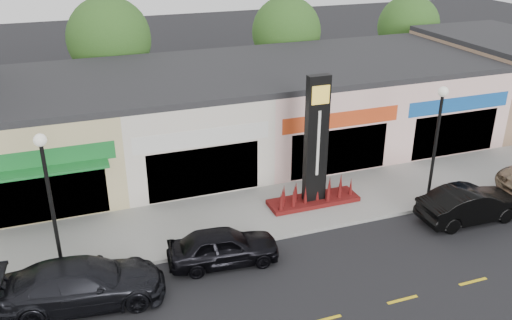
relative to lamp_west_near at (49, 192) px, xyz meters
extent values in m
plane|color=black|center=(8.00, -2.50, -3.48)|extent=(120.00, 120.00, 0.00)
cube|color=gray|center=(8.00, 1.85, -3.40)|extent=(52.00, 4.30, 0.15)
cube|color=gray|center=(8.00, -0.40, -3.40)|extent=(52.00, 0.20, 0.15)
cube|color=tan|center=(-0.50, 9.00, -1.23)|extent=(7.00, 10.00, 4.50)
cube|color=#262628|center=(-0.50, 9.00, 1.17)|extent=(7.00, 10.00, 0.30)
cube|color=black|center=(-0.50, 4.05, -2.08)|extent=(5.25, 0.10, 2.40)
cube|color=#18702C|center=(-0.50, 4.05, -0.38)|extent=(6.30, 0.12, 0.80)
cube|color=#18702C|center=(-0.50, 3.60, -0.78)|extent=(5.60, 0.90, 0.12)
cube|color=beige|center=(6.50, 9.00, -1.23)|extent=(7.00, 10.00, 4.50)
cube|color=#262628|center=(6.50, 9.00, 1.17)|extent=(7.00, 10.00, 0.30)
cube|color=black|center=(6.50, 4.05, -2.08)|extent=(5.25, 0.10, 2.40)
cube|color=silver|center=(6.50, 4.05, -0.38)|extent=(6.30, 0.12, 0.80)
cube|color=beige|center=(13.50, 9.00, -1.23)|extent=(7.00, 10.00, 4.50)
cube|color=#262628|center=(13.50, 9.00, 1.17)|extent=(7.00, 10.00, 0.30)
cube|color=black|center=(13.50, 4.05, -2.08)|extent=(5.25, 0.10, 2.40)
cube|color=#D7471C|center=(13.50, 4.05, -0.38)|extent=(6.30, 0.12, 0.80)
cube|color=beige|center=(20.50, 9.00, -1.23)|extent=(7.00, 10.00, 4.50)
cube|color=#262628|center=(20.50, 9.00, 1.17)|extent=(7.00, 10.00, 0.30)
cube|color=black|center=(20.50, 4.05, -2.08)|extent=(5.25, 0.10, 2.40)
cube|color=#1856A8|center=(20.50, 4.05, -0.38)|extent=(6.30, 0.12, 0.80)
cube|color=#997559|center=(27.50, 9.00, -0.98)|extent=(7.00, 10.00, 5.00)
cube|color=#262628|center=(27.50, 9.00, 1.67)|extent=(7.00, 10.00, 0.30)
cylinder|color=#382619|center=(4.00, 17.00, -1.90)|extent=(0.36, 0.36, 3.15)
sphere|color=#28531A|center=(4.00, 17.00, 1.75)|extent=(5.20, 5.20, 5.20)
cylinder|color=#382619|center=(16.00, 17.00, -1.99)|extent=(0.36, 0.36, 2.97)
sphere|color=#28531A|center=(16.00, 17.00, 1.42)|extent=(4.80, 4.80, 4.80)
cylinder|color=#382619|center=(26.00, 17.00, -2.08)|extent=(0.36, 0.36, 2.80)
sphere|color=#28531A|center=(26.00, 17.00, 1.16)|extent=(4.60, 4.60, 4.60)
cylinder|color=black|center=(0.00, 0.00, -3.18)|extent=(0.32, 0.32, 0.30)
cylinder|color=black|center=(0.00, 0.00, -0.68)|extent=(0.14, 0.14, 5.00)
sphere|color=silver|center=(0.00, 0.00, 1.92)|extent=(0.44, 0.44, 0.44)
cylinder|color=black|center=(16.00, 0.00, -3.18)|extent=(0.32, 0.32, 0.30)
cylinder|color=black|center=(16.00, 0.00, -0.68)|extent=(0.14, 0.14, 5.00)
sphere|color=silver|center=(16.00, 0.00, 1.92)|extent=(0.44, 0.44, 0.44)
cube|color=#4E0E0D|center=(11.00, 1.70, -3.23)|extent=(4.20, 1.30, 0.20)
cube|color=black|center=(11.00, 1.70, -0.33)|extent=(1.00, 0.40, 6.00)
cube|color=yellow|center=(11.00, 1.48, 1.87)|extent=(0.80, 0.05, 0.80)
cube|color=silver|center=(11.00, 1.48, -0.33)|extent=(0.12, 0.04, 3.00)
imported|color=black|center=(0.66, -1.89, -2.68)|extent=(2.75, 5.68, 1.59)
imported|color=black|center=(5.82, -1.24, -2.76)|extent=(2.09, 4.37, 1.44)
imported|color=black|center=(16.82, -1.82, -2.71)|extent=(1.72, 4.70, 1.54)
camera|label=1|loc=(1.06, -18.00, 8.62)|focal=38.00mm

